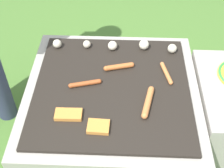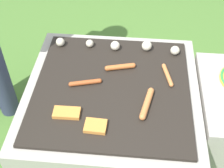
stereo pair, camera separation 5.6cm
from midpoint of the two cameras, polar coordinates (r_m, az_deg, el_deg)
ground_plane at (r=1.92m, az=-0.84°, el=-8.78°), size 14.00×14.00×0.00m
grill at (r=1.76m, az=-0.91°, el=-5.05°), size 0.91×0.91×0.40m
sausage_front_center at (r=1.53m, az=5.56°, el=-3.32°), size 0.07×0.20×0.03m
sausage_mid_right at (r=1.70m, az=0.35°, el=3.19°), size 0.17×0.06×0.03m
sausage_front_left at (r=1.62m, az=-5.94°, el=0.08°), size 0.17×0.06×0.02m
sausage_mid_left at (r=1.69m, az=8.98°, el=1.99°), size 0.06×0.17×0.02m
bread_slice_right at (r=1.43m, az=-3.64°, el=-7.81°), size 0.10×0.08×0.02m
bread_slice_center at (r=1.49m, az=-9.03°, el=-5.55°), size 0.13×0.07×0.02m
mushroom_row at (r=1.82m, az=0.46°, el=7.06°), size 0.72×0.08×0.06m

